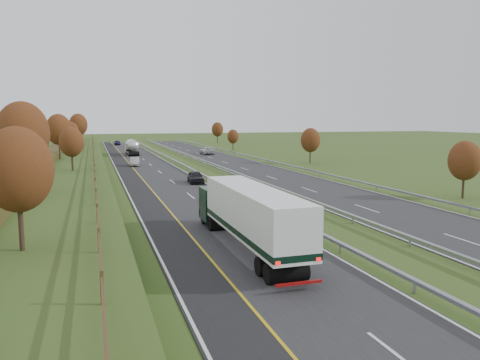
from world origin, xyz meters
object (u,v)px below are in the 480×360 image
at_px(car_oncoming, 207,151).
at_px(car_small_far, 117,143).
at_px(box_lorry, 248,214).
at_px(road_tanker, 132,147).
at_px(car_dark_near, 196,177).
at_px(car_silver_mid, 135,162).

bearing_deg(car_oncoming, car_small_far, -66.52).
xyz_separation_m(car_small_far, car_oncoming, (17.79, -46.69, 0.16)).
relative_size(box_lorry, road_tanker, 1.45).
height_order(car_dark_near, car_small_far, car_dark_near).
distance_m(car_dark_near, car_small_far, 93.99).
xyz_separation_m(car_dark_near, car_small_far, (-4.99, 93.85, -0.10)).
relative_size(car_silver_mid, car_oncoming, 0.76).
bearing_deg(car_oncoming, road_tanker, -10.42).
relative_size(box_lorry, car_oncoming, 2.75).
height_order(road_tanker, car_silver_mid, road_tanker).
bearing_deg(car_small_far, car_silver_mid, -89.19).
relative_size(car_dark_near, car_oncoming, 0.76).
height_order(car_silver_mid, car_oncoming, car_oncoming).
xyz_separation_m(car_silver_mid, car_oncoming, (18.33, 22.24, 0.08)).
bearing_deg(box_lorry, car_dark_near, 83.74).
distance_m(road_tanker, car_small_far, 42.86).
bearing_deg(car_dark_near, road_tanker, 98.47).
xyz_separation_m(box_lorry, road_tanker, (-0.42, 82.53, -0.47)).
bearing_deg(box_lorry, car_silver_mid, 92.11).
distance_m(car_silver_mid, car_small_far, 68.94).
height_order(box_lorry, car_silver_mid, box_lorry).
bearing_deg(car_small_far, car_oncoming, -67.88).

